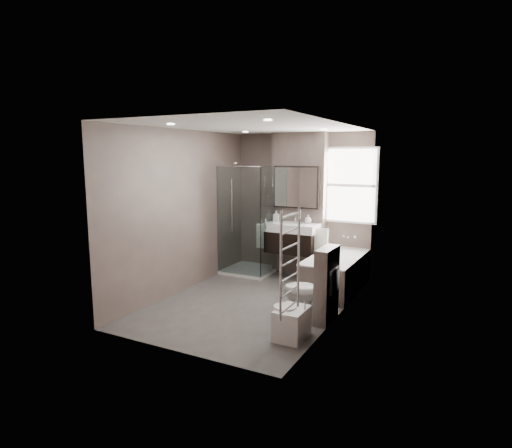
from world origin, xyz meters
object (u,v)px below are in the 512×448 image
Objects in this scene: vanity at (292,238)px; bidet at (291,322)px; toilet at (309,292)px; bathtub at (336,271)px.

bidet is (1.01, -2.40, -0.54)m from vanity.
vanity is 1.29× the size of toilet.
vanity reaches higher than toilet.
toilet is at bearing 93.55° from bidet.
vanity is 1.94× the size of bidet.
bathtub is at bearing 179.57° from toilet.
vanity is 2.66m from bidet.
bathtub is 1.35m from toilet.
toilet is at bearing -59.96° from vanity.
vanity reaches higher than bidet.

